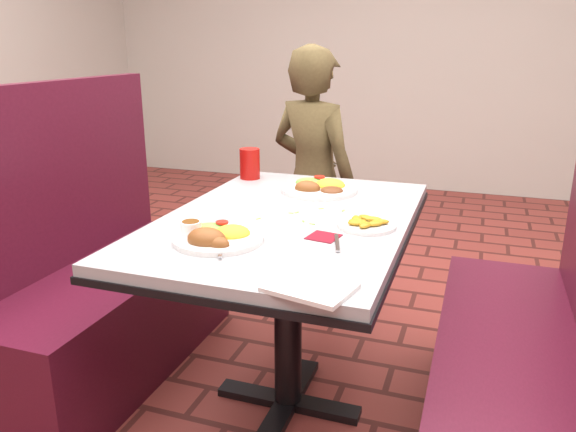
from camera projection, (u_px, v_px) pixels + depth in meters
The scene contains 14 objects.
dining_table at pixel (288, 243), 1.93m from camera, with size 0.81×1.21×0.75m.
booth_bench_left at pixel (103, 296), 2.28m from camera, with size 0.47×1.20×1.17m.
booth_bench_right at pixel (525, 367), 1.78m from camera, with size 0.47×1.20×1.17m.
diner_person at pixel (313, 181), 2.79m from camera, with size 0.48×0.31×1.31m, color brown.
near_dinner_plate at pixel (216, 232), 1.65m from camera, with size 0.27×0.27×0.08m.
far_dinner_plate at pixel (320, 184), 2.21m from camera, with size 0.30×0.30×0.08m.
plantain_plate at pixel (367, 224), 1.79m from camera, with size 0.18×0.18×0.03m.
maroon_napkin at pixel (324, 237), 1.70m from camera, with size 0.09×0.09×0.00m, color maroon.
spoon_utensil at pixel (337, 242), 1.64m from camera, with size 0.01×0.14×0.00m, color silver.
red_tumbler at pixel (250, 164), 2.41m from camera, with size 0.09×0.09×0.13m, color #AD0F0B.
paper_napkin at pixel (310, 287), 1.34m from camera, with size 0.20×0.15×0.01m, color white.
knife_utensil at pixel (222, 246), 1.60m from camera, with size 0.01×0.18×0.00m, color silver.
fork_utensil at pixel (214, 243), 1.62m from camera, with size 0.01×0.14×0.00m, color silver.
lettuce_shreds at pixel (305, 212), 1.95m from camera, with size 0.28×0.32×0.00m, color #8DBC4B, non-canonical shape.
Camera 1 is at (0.60, -1.72, 1.32)m, focal length 35.00 mm.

